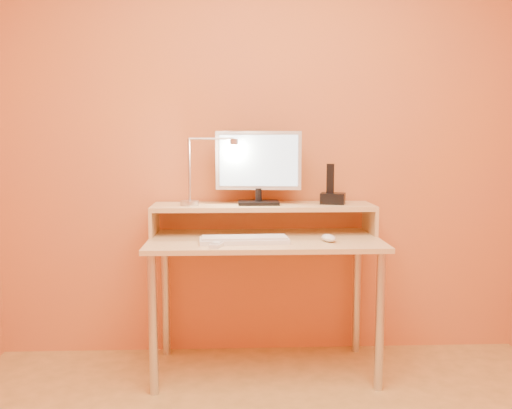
{
  "coord_description": "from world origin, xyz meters",
  "views": [
    {
      "loc": [
        -0.16,
        -1.63,
        1.24
      ],
      "look_at": [
        -0.05,
        1.13,
        0.9
      ],
      "focal_mm": 38.54,
      "sensor_mm": 36.0,
      "label": 1
    }
  ],
  "objects_px": {
    "keyboard": "(244,241)",
    "mouse": "(329,238)",
    "phone_dock": "(333,198)",
    "remote_control": "(220,243)",
    "monitor_panel": "(258,160)",
    "lamp_base": "(190,203)"
  },
  "relations": [
    {
      "from": "monitor_panel",
      "to": "lamp_base",
      "type": "xyz_separation_m",
      "value": [
        -0.37,
        -0.04,
        -0.23
      ]
    },
    {
      "from": "keyboard",
      "to": "mouse",
      "type": "height_order",
      "value": "mouse"
    },
    {
      "from": "mouse",
      "to": "keyboard",
      "type": "bearing_deg",
      "value": 166.0
    },
    {
      "from": "phone_dock",
      "to": "remote_control",
      "type": "relative_size",
      "value": 0.71
    },
    {
      "from": "keyboard",
      "to": "mouse",
      "type": "relative_size",
      "value": 4.04
    },
    {
      "from": "monitor_panel",
      "to": "mouse",
      "type": "height_order",
      "value": "monitor_panel"
    },
    {
      "from": "phone_dock",
      "to": "mouse",
      "type": "distance_m",
      "value": 0.32
    },
    {
      "from": "keyboard",
      "to": "mouse",
      "type": "bearing_deg",
      "value": -0.98
    },
    {
      "from": "phone_dock",
      "to": "remote_control",
      "type": "distance_m",
      "value": 0.72
    },
    {
      "from": "keyboard",
      "to": "remote_control",
      "type": "bearing_deg",
      "value": -156.91
    },
    {
      "from": "monitor_panel",
      "to": "lamp_base",
      "type": "height_order",
      "value": "monitor_panel"
    },
    {
      "from": "phone_dock",
      "to": "keyboard",
      "type": "bearing_deg",
      "value": -134.86
    },
    {
      "from": "phone_dock",
      "to": "keyboard",
      "type": "relative_size",
      "value": 0.29
    },
    {
      "from": "monitor_panel",
      "to": "mouse",
      "type": "xyz_separation_m",
      "value": [
        0.34,
        -0.27,
        -0.38
      ]
    },
    {
      "from": "mouse",
      "to": "remote_control",
      "type": "height_order",
      "value": "mouse"
    },
    {
      "from": "monitor_panel",
      "to": "phone_dock",
      "type": "relative_size",
      "value": 3.56
    },
    {
      "from": "monitor_panel",
      "to": "remote_control",
      "type": "height_order",
      "value": "monitor_panel"
    },
    {
      "from": "monitor_panel",
      "to": "keyboard",
      "type": "height_order",
      "value": "monitor_panel"
    },
    {
      "from": "monitor_panel",
      "to": "keyboard",
      "type": "bearing_deg",
      "value": -101.47
    },
    {
      "from": "lamp_base",
      "to": "remote_control",
      "type": "height_order",
      "value": "lamp_base"
    },
    {
      "from": "mouse",
      "to": "monitor_panel",
      "type": "bearing_deg",
      "value": 126.16
    },
    {
      "from": "keyboard",
      "to": "mouse",
      "type": "xyz_separation_m",
      "value": [
        0.43,
        0.01,
        0.01
      ]
    }
  ]
}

